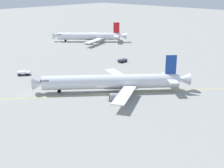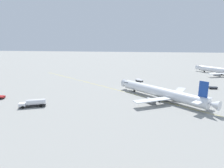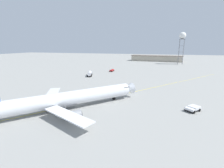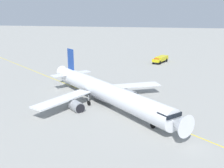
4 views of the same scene
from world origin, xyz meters
TOP-DOWN VIEW (x-y plane):
  - ground_plane at (0.00, 0.00)m, footprint 600.00×600.00m
  - airliner_main at (3.83, -0.43)m, footprint 36.35×33.79m
  - fire_tender_truck at (-6.10, -54.52)m, footprint 6.29×10.50m
  - taxiway_centreline at (-2.34, 1.88)m, footprint 142.25×110.58m

SIDE VIEW (x-z plane):
  - ground_plane at x=0.00m, z-range 0.00..0.00m
  - taxiway_centreline at x=-2.34m, z-range 0.00..0.01m
  - fire_tender_truck at x=-6.10m, z-range 0.29..2.79m
  - airliner_main at x=3.83m, z-range -2.65..8.35m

